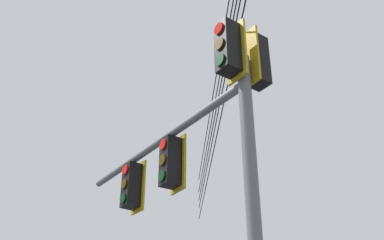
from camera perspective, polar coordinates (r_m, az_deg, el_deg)
The scene contains 2 objects.
signal_mast_assembly at distance 7.24m, azimuth 1.35°, elevation -4.73°, with size 5.27×1.20×6.62m.
overhead_wire_span at distance 8.74m, azimuth 5.02°, elevation 11.73°, with size 14.72×12.26×1.71m.
Camera 1 is at (3.58, -4.22, 1.74)m, focal length 42.51 mm.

